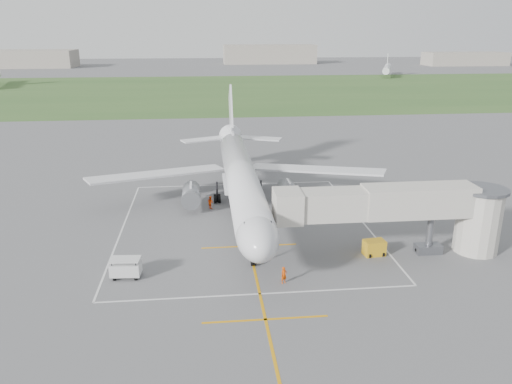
{
  "coord_description": "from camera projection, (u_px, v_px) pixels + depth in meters",
  "views": [
    {
      "loc": [
        -4.31,
        -57.85,
        21.72
      ],
      "look_at": [
        1.36,
        -4.0,
        4.0
      ],
      "focal_mm": 35.0,
      "sensor_mm": 36.0,
      "label": 1
    }
  ],
  "objects": [
    {
      "name": "distant_aircraft",
      "position": [
        208.0,
        72.0,
        219.59
      ],
      "size": [
        185.12,
        58.71,
        8.85
      ],
      "color": "silver",
      "rests_on": "ground"
    },
    {
      "name": "apron_markings",
      "position": [
        246.0,
        231.0,
        56.37
      ],
      "size": [
        28.2,
        60.0,
        0.01
      ],
      "color": "orange",
      "rests_on": "ground"
    },
    {
      "name": "grass_strip",
      "position": [
        215.0,
        91.0,
        184.74
      ],
      "size": [
        700.0,
        120.0,
        0.02
      ],
      "primitive_type": "cube",
      "color": "#335525",
      "rests_on": "ground"
    },
    {
      "name": "jet_bridge",
      "position": [
        411.0,
        210.0,
        49.19
      ],
      "size": [
        23.4,
        5.0,
        7.2
      ],
      "color": "#B1A99F",
      "rests_on": "ground"
    },
    {
      "name": "gpu_unit",
      "position": [
        374.0,
        248.0,
        50.19
      ],
      "size": [
        2.23,
        1.7,
        1.56
      ],
      "rotation": [
        0.0,
        0.0,
        0.12
      ],
      "color": "gold",
      "rests_on": "ground"
    },
    {
      "name": "ramp_worker_nose",
      "position": [
        284.0,
        275.0,
        44.57
      ],
      "size": [
        0.68,
        0.58,
        1.57
      ],
      "primitive_type": "imported",
      "rotation": [
        0.0,
        0.0,
        0.43
      ],
      "color": "#D74406",
      "rests_on": "ground"
    },
    {
      "name": "baggage_cart",
      "position": [
        126.0,
        268.0,
        45.55
      ],
      "size": [
        2.8,
        1.81,
        1.87
      ],
      "rotation": [
        0.0,
        0.0,
        -0.08
      ],
      "color": "silver",
      "rests_on": "ground"
    },
    {
      "name": "ground",
      "position": [
        242.0,
        213.0,
        61.87
      ],
      "size": [
        700.0,
        700.0,
        0.0
      ],
      "primitive_type": "plane",
      "color": "#5E5E60",
      "rests_on": "ground"
    },
    {
      "name": "ramp_worker_wing",
      "position": [
        210.0,
        202.0,
        63.25
      ],
      "size": [
        0.96,
        1.0,
        1.62
      ],
      "primitive_type": "imported",
      "rotation": [
        0.0,
        0.0,
        2.2
      ],
      "color": "#F84307",
      "rests_on": "ground"
    },
    {
      "name": "airliner",
      "position": [
        241.0,
        177.0,
        61.21
      ],
      "size": [
        38.93,
        46.75,
        13.52
      ],
      "color": "silver",
      "rests_on": "ground"
    },
    {
      "name": "distant_hangars",
      "position": [
        183.0,
        57.0,
        309.31
      ],
      "size": [
        345.0,
        49.0,
        12.0
      ],
      "color": "gray",
      "rests_on": "ground"
    }
  ]
}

